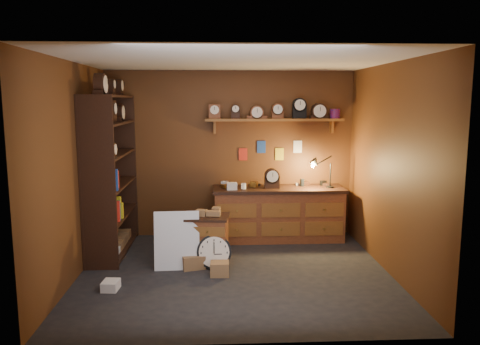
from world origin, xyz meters
name	(u,v)px	position (x,y,z in m)	size (l,w,h in m)	color
floor	(235,273)	(0.00, 0.00, 0.00)	(4.00, 4.00, 0.00)	black
room_shell	(238,140)	(0.04, 0.11, 1.72)	(4.02, 3.62, 2.71)	#573014
shelving_unit	(109,168)	(-1.79, 0.98, 1.25)	(0.47, 1.60, 2.58)	black
workbench	(278,211)	(0.76, 1.47, 0.47)	(2.10, 0.66, 1.36)	brown
low_cabinet	(208,237)	(-0.36, 0.44, 0.36)	(0.63, 0.55, 0.75)	brown
big_round_clock	(214,252)	(-0.27, 0.19, 0.23)	(0.46, 0.16, 0.46)	black
white_panel	(177,268)	(-0.76, 0.20, 0.00)	(0.60, 0.03, 0.79)	silver
mini_fridge	(202,235)	(-0.45, 0.87, 0.26)	(0.54, 0.56, 0.51)	silver
floor_box_a	(193,261)	(-0.55, 0.22, 0.09)	(0.29, 0.25, 0.18)	olive
floor_box_b	(111,285)	(-1.49, -0.48, 0.06)	(0.18, 0.22, 0.11)	white
floor_box_c	(220,269)	(-0.20, -0.08, 0.09)	(0.24, 0.20, 0.18)	olive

